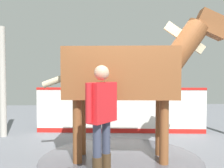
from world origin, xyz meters
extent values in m
cube|color=slate|center=(0.00, 0.00, -0.01)|extent=(16.00, 16.00, 0.02)
cylinder|color=#4C4C54|center=(0.00, 0.11, 0.00)|extent=(2.97, 2.97, 0.00)
cube|color=white|center=(2.02, -0.08, 0.57)|extent=(0.47, 4.44, 1.14)
cube|color=red|center=(2.02, -0.08, 1.17)|extent=(0.49, 4.44, 0.06)
cube|color=red|center=(2.02, -0.08, 0.06)|extent=(0.47, 4.44, 0.12)
cylinder|color=#B7B2A8|center=(1.80, 2.87, 1.36)|extent=(0.16, 0.16, 2.72)
cube|color=brown|center=(0.00, 0.11, 1.57)|extent=(1.07, 2.05, 0.90)
cylinder|color=brown|center=(0.18, -0.66, 0.56)|extent=(0.16, 0.16, 1.13)
cylinder|color=brown|center=(-0.31, -0.62, 0.56)|extent=(0.16, 0.16, 1.13)
cylinder|color=brown|center=(0.32, 0.84, 0.56)|extent=(0.16, 0.16, 1.13)
cylinder|color=brown|center=(-0.17, 0.88, 0.56)|extent=(0.16, 0.16, 1.13)
cylinder|color=brown|center=(-0.10, -1.03, 2.07)|extent=(0.48, 0.87, 0.96)
cube|color=#C6B793|center=(-0.10, -1.03, 2.21)|extent=(0.13, 0.75, 0.59)
cube|color=brown|center=(-0.14, -1.51, 2.44)|extent=(0.34, 0.67, 0.56)
cylinder|color=#C6B793|center=(0.10, 1.20, 1.47)|extent=(0.18, 0.71, 0.35)
cylinder|color=#47331E|center=(-0.88, 0.53, 0.17)|extent=(0.15, 0.15, 0.34)
cylinder|color=#383D51|center=(-0.88, 0.53, 0.59)|extent=(0.13, 0.13, 0.50)
cylinder|color=#47331E|center=(-0.71, 0.39, 0.17)|extent=(0.15, 0.15, 0.34)
cylinder|color=#383D51|center=(-0.71, 0.39, 0.59)|extent=(0.13, 0.13, 0.50)
cube|color=red|center=(-0.79, 0.46, 1.14)|extent=(0.52, 0.48, 0.59)
cylinder|color=red|center=(-1.02, 0.65, 1.15)|extent=(0.09, 0.09, 0.57)
cylinder|color=red|center=(-0.56, 0.28, 1.15)|extent=(0.09, 0.09, 0.57)
sphere|color=tan|center=(-0.79, 0.46, 1.58)|extent=(0.23, 0.23, 0.23)
camera|label=1|loc=(-4.56, 0.52, 1.57)|focal=40.45mm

